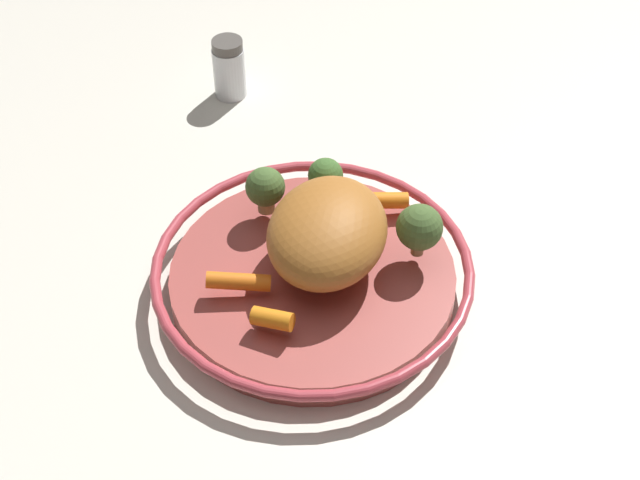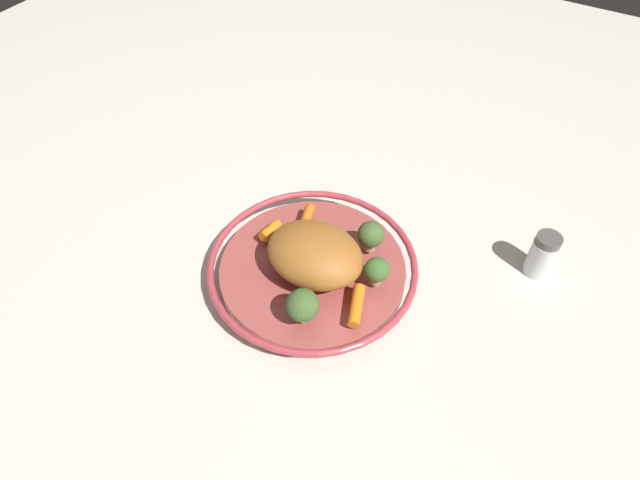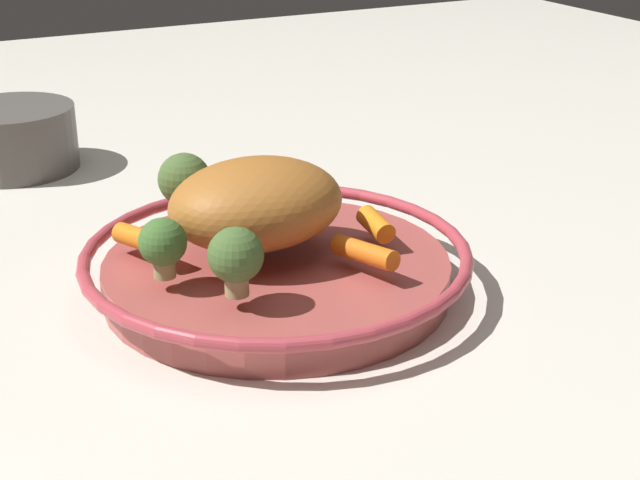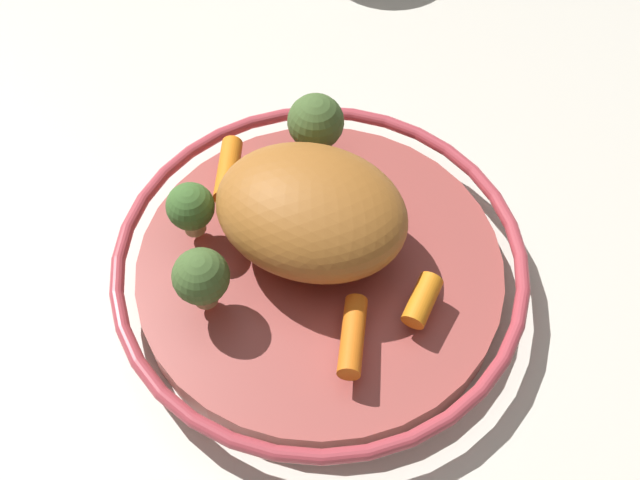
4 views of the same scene
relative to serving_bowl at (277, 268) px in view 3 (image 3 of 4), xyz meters
The scene contains 10 objects.
ground_plane 0.02m from the serving_bowl, ahead, with size 2.59×2.59×0.00m, color silver.
serving_bowl is the anchor object (origin of this frame).
roast_chicken_piece 0.06m from the serving_bowl, 44.52° to the left, with size 0.16×0.13×0.08m, color #AA6528.
baby_carrot_back 0.10m from the serving_bowl, 99.36° to the right, with size 0.02×0.02×0.04m, color orange.
baby_carrot_left 0.09m from the serving_bowl, 140.59° to the right, with size 0.02×0.02×0.07m, color orange.
baby_carrot_near_rim 0.12m from the serving_bowl, 66.08° to the left, with size 0.02×0.02×0.07m, color orange.
broccoli_floret_mid 0.11m from the serving_bowl, 137.10° to the left, with size 0.04×0.04×0.06m.
broccoli_floret_small 0.12m from the serving_bowl, 97.78° to the left, with size 0.04×0.04×0.05m.
broccoli_floret_large 0.13m from the serving_bowl, 23.85° to the left, with size 0.05×0.05×0.06m.
saucepan 0.49m from the serving_bowl, 17.15° to the left, with size 0.23×0.15×0.08m.
Camera 3 is at (-0.71, 0.32, 0.38)m, focal length 53.62 mm.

